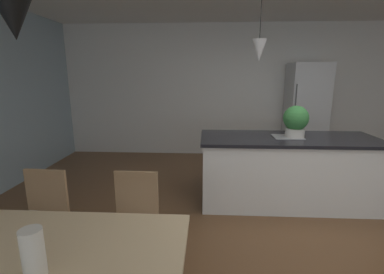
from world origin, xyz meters
name	(u,v)px	position (x,y,z in m)	size (l,w,h in m)	color
ground_plane	(310,244)	(0.00, 0.00, -0.02)	(10.00, 8.40, 0.04)	brown
wall_back_kitchen	(259,91)	(0.00, 3.26, 1.35)	(10.00, 0.12, 2.70)	white
dining_table	(10,270)	(-2.10, -1.36, 0.68)	(1.82, 1.01, 0.75)	#D1B284
chair_far_right	(134,221)	(-1.68, -0.49, 0.47)	(0.41, 0.41, 0.87)	#A87F56
chair_far_left	(40,218)	(-2.50, -0.49, 0.47)	(0.42, 0.42, 0.87)	#A87F56
kitchen_island	(286,170)	(-0.01, 0.93, 0.46)	(2.26, 0.88, 0.91)	white
refrigerator	(305,113)	(0.85, 2.86, 0.95)	(0.70, 0.67, 1.91)	silver
pendant_over_table	(14,17)	(-1.97, -1.25, 1.94)	(0.17, 0.17, 0.86)	black
pendant_over_island_main	(259,51)	(-0.45, 0.93, 1.97)	(0.17, 0.17, 0.86)	black
potted_plant_on_island	(296,121)	(0.05, 0.93, 1.12)	(0.31, 0.31, 0.41)	beige
vase_on_dining_table	(33,253)	(-1.88, -1.47, 0.87)	(0.10, 0.10, 0.24)	silver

